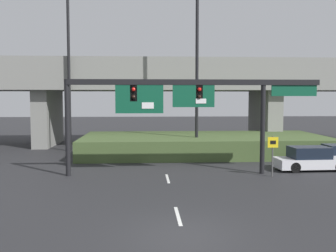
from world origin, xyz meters
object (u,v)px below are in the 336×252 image
Objects in this scene: speed_limit_sign at (273,150)px; highway_light_pole_far at (197,55)px; highway_light_pole_near at (69,58)px; signal_gantry at (183,98)px; parked_sedan_near_right at (311,159)px.

highway_light_pole_far is at bearing 112.09° from speed_limit_sign.
speed_limit_sign is 18.87m from highway_light_pole_near.
highway_light_pole_near is at bearing 139.52° from speed_limit_sign.
speed_limit_sign is 0.16× the size of highway_light_pole_far.
highway_light_pole_near is (-13.54, 11.56, 6.26)m from speed_limit_sign.
highway_light_pole_near is 1.01× the size of highway_light_pole_far.
signal_gantry is at bearing 169.29° from speed_limit_sign.
signal_gantry is 8.02m from highway_light_pole_far.
parked_sedan_near_right is at bearing 6.57° from signal_gantry.
signal_gantry is at bearing -175.49° from parked_sedan_near_right.
highway_light_pole_far is 3.22× the size of parked_sedan_near_right.
highway_light_pole_near reaches higher than signal_gantry.
highway_light_pole_far is (1.75, 7.14, 3.21)m from signal_gantry.
parked_sedan_near_right is (6.33, -6.21, -7.02)m from highway_light_pole_far.
parked_sedan_near_right is (8.08, 0.93, -3.81)m from signal_gantry.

